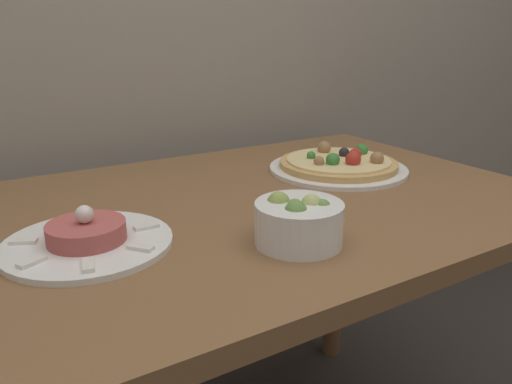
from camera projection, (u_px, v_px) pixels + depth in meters
name	position (u px, v px, depth m)	size (l,w,h in m)	color
dining_table	(245.00, 251.00, 1.00)	(1.19, 0.78, 0.75)	brown
pizza_plate	(339.00, 165.00, 1.17)	(0.32, 0.32, 0.06)	white
tartare_plate	(87.00, 239.00, 0.76)	(0.26, 0.26, 0.07)	white
small_bowl	(299.00, 221.00, 0.77)	(0.14, 0.14, 0.08)	white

